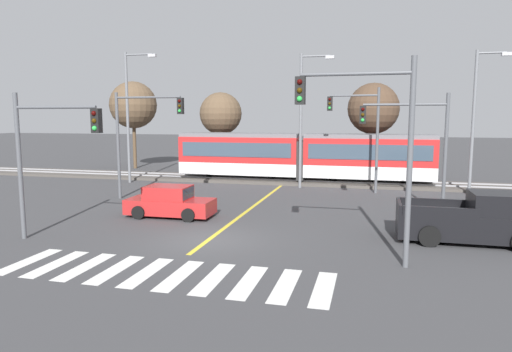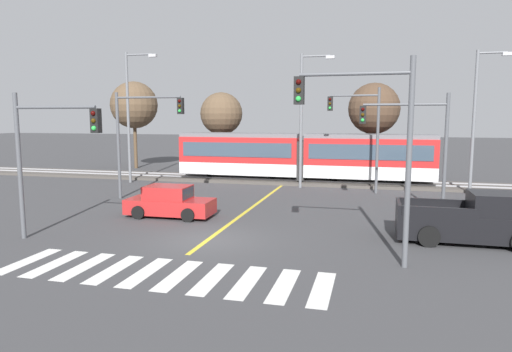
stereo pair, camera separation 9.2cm
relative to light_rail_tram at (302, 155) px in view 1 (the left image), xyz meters
name	(u,v)px [view 1 (the left image)]	position (x,y,z in m)	size (l,w,h in m)	color
ground_plane	(208,240)	(-1.19, -16.72, -2.05)	(200.00, 200.00, 0.00)	#3D3D3F
track_bed	(286,181)	(-1.19, 0.01, -1.96)	(120.00, 4.00, 0.18)	#4C4742
rail_near	(284,180)	(-1.19, -0.71, -1.82)	(120.00, 0.08, 0.10)	#939399
rail_far	(288,178)	(-1.19, 0.73, -1.82)	(120.00, 0.08, 0.10)	#939399
light_rail_tram	(302,155)	(0.00, 0.00, 0.00)	(18.50, 2.64, 3.43)	silver
crosswalk_stripe_0	(28,261)	(-6.14, -20.74, -2.04)	(0.56, 2.80, 0.01)	silver
crosswalk_stripe_1	(56,264)	(-5.04, -20.74, -2.04)	(0.56, 2.80, 0.01)	silver
crosswalk_stripe_2	(85,266)	(-3.94, -20.75, -2.04)	(0.56, 2.80, 0.01)	silver
crosswalk_stripe_3	(116,269)	(-2.84, -20.75, -2.04)	(0.56, 2.80, 0.01)	silver
crosswalk_stripe_4	(147,272)	(-1.74, -20.76, -2.04)	(0.56, 2.80, 0.01)	silver
crosswalk_stripe_5	(179,275)	(-0.64, -20.76, -2.04)	(0.56, 2.80, 0.01)	silver
crosswalk_stripe_6	(213,278)	(0.46, -20.77, -2.04)	(0.56, 2.80, 0.01)	silver
crosswalk_stripe_7	(249,282)	(1.56, -20.77, -2.04)	(0.56, 2.80, 0.01)	silver
crosswalk_stripe_8	(285,285)	(2.66, -20.78, -2.04)	(0.56, 2.80, 0.01)	silver
crosswalk_stripe_9	(324,289)	(3.76, -20.79, -2.04)	(0.56, 2.80, 0.01)	silver
lane_centre_line	(250,209)	(-1.19, -10.38, -2.05)	(0.20, 16.77, 0.01)	gold
sedan_crossing	(170,202)	(-4.46, -13.18, -1.35)	(4.23, 1.97, 1.52)	#B22323
pickup_truck	(474,221)	(8.84, -14.54, -1.21)	(5.41, 2.25, 1.98)	black
traffic_light_near_right	(372,132)	(4.94, -18.21, 2.31)	(3.75, 0.38, 6.68)	#515459
traffic_light_mid_left	(139,128)	(-8.09, -9.29, 2.15)	(4.25, 0.38, 6.23)	#515459
traffic_light_mid_right	(415,135)	(7.00, -9.33, 1.89)	(4.25, 0.38, 5.98)	#515459
traffic_light_near_left	(46,145)	(-7.11, -18.32, 1.70)	(3.75, 0.38, 5.75)	#515459
traffic_light_far_right	(361,125)	(4.25, -3.58, 2.26)	(3.25, 0.38, 6.64)	#515459
street_lamp_west	(130,110)	(-12.12, -3.17, 3.28)	(2.49, 0.28, 9.40)	slate
street_lamp_centre	(304,113)	(0.43, -2.49, 3.04)	(2.26, 0.28, 8.99)	slate
street_lamp_east	(477,114)	(11.09, -2.66, 2.92)	(1.99, 0.28, 8.82)	slate
bare_tree_far_west	(133,105)	(-16.72, 5.50, 3.85)	(4.34, 4.34, 8.09)	brown
bare_tree_west	(221,114)	(-8.10, 5.32, 3.04)	(3.72, 3.72, 6.97)	brown
bare_tree_east	(373,109)	(4.96, 4.24, 3.40)	(4.02, 4.02, 7.48)	brown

